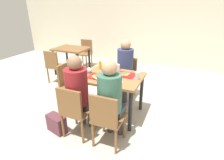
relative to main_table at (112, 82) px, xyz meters
name	(u,v)px	position (x,y,z in m)	size (l,w,h in m)	color
ground_plane	(112,113)	(0.00, 0.00, -0.64)	(10.00, 10.00, 0.02)	#B2AD9E
back_wall	(153,20)	(0.00, 3.20, 0.77)	(10.00, 0.10, 2.80)	beige
main_table	(112,82)	(0.00, 0.00, 0.00)	(1.01, 0.80, 0.74)	olive
chair_near_left	(74,109)	(-0.25, -0.78, -0.15)	(0.40, 0.40, 0.83)	brown
chair_near_right	(107,117)	(0.25, -0.78, -0.15)	(0.40, 0.40, 0.83)	brown
chair_far_side	(126,75)	(0.00, 0.78, -0.15)	(0.40, 0.40, 0.83)	brown
chair_left_end	(69,82)	(-0.89, 0.00, -0.15)	(0.40, 0.40, 0.83)	brown
person_in_red	(78,90)	(-0.25, -0.64, 0.10)	(0.32, 0.42, 1.24)	#383842
person_in_brown_jacket	(111,96)	(0.25, -0.64, 0.10)	(0.32, 0.42, 1.24)	#383842
person_far_side	(125,65)	(0.00, 0.64, 0.10)	(0.32, 0.42, 1.24)	#383842
tray_red_near	(99,77)	(-0.18, -0.14, 0.12)	(0.36, 0.26, 0.02)	red
tray_red_far	(124,75)	(0.18, 0.12, 0.12)	(0.36, 0.26, 0.02)	red
paper_plate_center	(109,70)	(-0.15, 0.22, 0.11)	(0.22, 0.22, 0.01)	white
paper_plate_near_edge	(116,82)	(0.15, -0.22, 0.11)	(0.22, 0.22, 0.01)	white
pizza_slice_a	(99,76)	(-0.18, -0.13, 0.13)	(0.24, 0.27, 0.02)	#DBAD60
pizza_slice_b	(125,73)	(0.18, 0.13, 0.13)	(0.20, 0.20, 0.02)	#DBAD60
plastic_cup_a	(118,67)	(-0.03, 0.34, 0.16)	(0.07, 0.07, 0.10)	white
plastic_cup_b	(105,81)	(0.03, -0.34, 0.16)	(0.07, 0.07, 0.10)	white
soda_can	(137,76)	(0.43, 0.02, 0.17)	(0.07, 0.07, 0.12)	#B7BCC6
condiment_bottle	(100,65)	(-0.33, 0.22, 0.19)	(0.06, 0.06, 0.16)	orange
foil_bundle	(89,70)	(-0.43, -0.02, 0.16)	(0.10, 0.10, 0.10)	silver
handbag	(57,124)	(-0.60, -0.80, -0.49)	(0.32, 0.16, 0.28)	#592D38
background_table	(71,52)	(-1.84, 1.46, -0.02)	(0.90, 0.70, 0.74)	brown
background_chair_near	(55,65)	(-1.84, 0.72, -0.15)	(0.40, 0.40, 0.83)	brown
background_chair_far	(85,51)	(-1.84, 2.19, -0.15)	(0.40, 0.40, 0.83)	brown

